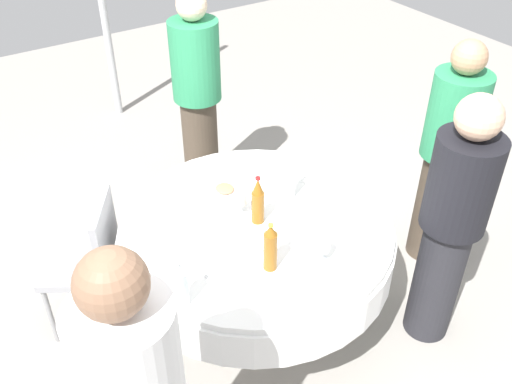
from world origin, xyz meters
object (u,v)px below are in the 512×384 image
at_px(plate_front, 225,191).
at_px(wine_glass_north, 241,200).
at_px(plate_south, 249,242).
at_px(person_inner, 447,154).
at_px(person_north, 452,222).
at_px(bottle_amber_inner, 270,248).
at_px(plate_rear, 306,171).
at_px(dining_table, 256,242).
at_px(person_west, 198,100).
at_px(bottle_clear_north, 180,284).
at_px(chair_mid, 91,255).
at_px(wine_glass_right, 323,245).
at_px(bottle_clear_west, 291,178).
at_px(bottle_amber_east, 258,201).

bearing_deg(plate_front, wine_glass_north, -6.50).
distance_m(plate_south, person_inner, 1.45).
bearing_deg(person_north, bottle_amber_inner, -69.73).
height_order(plate_rear, person_north, person_north).
distance_m(dining_table, person_west, 1.32).
bearing_deg(person_north, person_inner, 171.91).
distance_m(bottle_clear_north, person_north, 1.46).
bearing_deg(person_north, plate_front, -101.90).
bearing_deg(chair_mid, wine_glass_north, -84.69).
relative_size(wine_glass_north, wine_glass_right, 1.01).
xyz_separation_m(person_north, chair_mid, (-1.13, -1.61, -0.30)).
height_order(bottle_clear_west, plate_south, bottle_clear_west).
xyz_separation_m(bottle_amber_east, plate_south, (0.13, -0.14, -0.13)).
bearing_deg(chair_mid, bottle_clear_west, -78.42).
height_order(bottle_amber_inner, bottle_clear_west, bottle_clear_west).
relative_size(person_inner, person_west, 0.95).
height_order(bottle_amber_east, person_west, person_west).
xyz_separation_m(bottle_clear_west, bottle_clear_north, (0.40, -0.90, -0.01)).
bearing_deg(person_west, person_inner, -40.26).
height_order(bottle_amber_inner, plate_rear, bottle_amber_inner).
height_order(bottle_clear_west, plate_rear, bottle_clear_west).
relative_size(bottle_clear_west, chair_mid, 0.33).
height_order(dining_table, chair_mid, chair_mid).
height_order(plate_front, person_west, person_west).
height_order(person_inner, person_north, person_north).
height_order(bottle_amber_east, plate_south, bottle_amber_east).
relative_size(plate_front, person_inner, 0.17).
bearing_deg(dining_table, person_north, 51.70).
bearing_deg(bottle_amber_east, wine_glass_right, 13.36).
distance_m(bottle_amber_inner, bottle_amber_east, 0.37).
bearing_deg(plate_rear, plate_front, -100.32).
xyz_separation_m(wine_glass_right, plate_front, (-0.76, -0.12, -0.08)).
relative_size(plate_front, person_north, 0.17).
bearing_deg(plate_south, person_north, 61.05).
distance_m(dining_table, bottle_clear_north, 0.73).
bearing_deg(bottle_clear_north, bottle_clear_west, 113.95).
relative_size(bottle_amber_inner, bottle_clear_west, 0.98).
bearing_deg(bottle_clear_north, person_inner, 94.61).
bearing_deg(bottle_amber_inner, plate_front, 168.76).
height_order(person_inner, person_west, person_west).
bearing_deg(bottle_amber_inner, plate_rear, 131.04).
relative_size(bottle_amber_inner, plate_rear, 1.16).
xyz_separation_m(dining_table, bottle_clear_west, (-0.09, 0.29, 0.28)).
height_order(bottle_clear_north, wine_glass_right, bottle_clear_north).
bearing_deg(bottle_clear_west, person_west, 178.40).
bearing_deg(bottle_clear_north, person_north, 76.83).
relative_size(bottle_clear_west, person_north, 0.18).
relative_size(wine_glass_right, plate_front, 0.52).
relative_size(plate_south, chair_mid, 0.24).
height_order(plate_rear, person_inner, person_inner).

